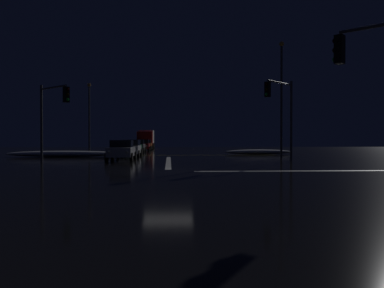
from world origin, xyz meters
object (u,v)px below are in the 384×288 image
(sedan_green, at_px, (132,147))
(sedan_orange, at_px, (145,144))
(sedan_white, at_px, (130,148))
(sedan_gray, at_px, (137,146))
(traffic_signal_nw, at_px, (52,108))
(streetlamp_right_near, at_px, (281,92))
(sedan_silver, at_px, (122,150))
(box_truck, at_px, (146,138))
(streetlamp_left_far, at_px, (89,112))
(sedan_red, at_px, (143,145))
(traffic_signal_ne, at_px, (281,105))

(sedan_green, relative_size, sedan_orange, 1.00)
(sedan_white, height_order, sedan_gray, same)
(traffic_signal_nw, distance_m, streetlamp_right_near, 19.18)
(sedan_silver, xyz_separation_m, sedan_orange, (0.11, 29.26, 0.00))
(sedan_gray, relative_size, traffic_signal_nw, 0.78)
(sedan_orange, xyz_separation_m, box_truck, (-0.30, 7.22, 0.91))
(sedan_gray, xyz_separation_m, streetlamp_left_far, (-6.05, 1.90, 4.17))
(sedan_silver, relative_size, sedan_orange, 1.00)
(sedan_green, bearing_deg, sedan_white, -87.07)
(sedan_white, xyz_separation_m, box_truck, (-0.21, 29.85, 0.91))
(sedan_white, distance_m, sedan_green, 5.32)
(sedan_white, distance_m, sedan_red, 16.49)
(sedan_white, relative_size, box_truck, 0.52)
(sedan_white, bearing_deg, box_truck, 90.40)
(sedan_red, relative_size, streetlamp_left_far, 0.50)
(sedan_red, bearing_deg, sedan_gray, -93.45)
(sedan_gray, relative_size, traffic_signal_ne, 0.72)
(traffic_signal_ne, bearing_deg, sedan_green, 129.42)
(sedan_white, distance_m, traffic_signal_nw, 10.83)
(sedan_orange, distance_m, traffic_signal_nw, 32.46)
(sedan_gray, relative_size, streetlamp_left_far, 0.50)
(sedan_green, xyz_separation_m, sedan_gray, (0.05, 5.69, 0.00))
(sedan_silver, xyz_separation_m, sedan_white, (0.02, 6.63, 0.00))
(traffic_signal_nw, bearing_deg, traffic_signal_ne, 0.11)
(sedan_green, bearing_deg, streetlamp_left_far, 128.35)
(sedan_silver, xyz_separation_m, sedan_red, (0.12, 23.13, 0.00))
(sedan_gray, bearing_deg, traffic_signal_ne, -59.47)
(sedan_green, height_order, traffic_signal_ne, traffic_signal_ne)
(sedan_green, height_order, streetlamp_right_near, streetlamp_right_near)
(traffic_signal_nw, distance_m, streetlamp_left_far, 22.37)
(sedan_gray, bearing_deg, sedan_red, 86.55)
(sedan_red, distance_m, box_truck, 13.39)
(sedan_silver, xyz_separation_m, streetlamp_right_near, (13.53, 3.53, 5.01))
(streetlamp_left_far, bearing_deg, sedan_gray, -17.41)
(sedan_silver, bearing_deg, box_truck, 90.30)
(sedan_green, relative_size, streetlamp_right_near, 0.42)
(sedan_silver, height_order, sedan_orange, same)
(sedan_red, xyz_separation_m, sedan_orange, (-0.01, 6.13, 0.00))
(sedan_gray, bearing_deg, sedan_orange, 88.44)
(sedan_silver, relative_size, sedan_white, 1.00)
(traffic_signal_nw, relative_size, streetlamp_right_near, 0.54)
(sedan_gray, bearing_deg, sedan_white, -88.82)
(sedan_orange, height_order, box_truck, box_truck)
(box_truck, bearing_deg, sedan_silver, -89.70)
(box_truck, bearing_deg, traffic_signal_ne, -73.00)
(sedan_red, bearing_deg, traffic_signal_nw, -100.11)
(sedan_gray, height_order, sedan_orange, same)
(sedan_red, xyz_separation_m, box_truck, (-0.31, 13.35, 0.91))
(sedan_white, distance_m, sedan_orange, 22.63)
(sedan_white, xyz_separation_m, sedan_gray, (-0.23, 11.00, 0.00))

